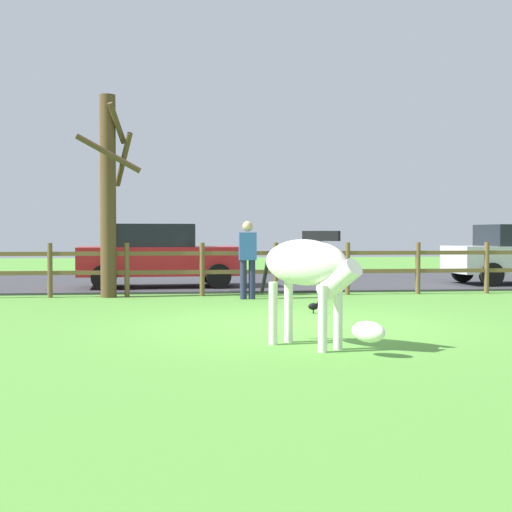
% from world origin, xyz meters
% --- Properties ---
extents(ground_plane, '(60.00, 60.00, 0.00)m').
position_xyz_m(ground_plane, '(0.00, 0.00, 0.00)').
color(ground_plane, '#549338').
extents(parking_asphalt, '(28.00, 7.40, 0.05)m').
position_xyz_m(parking_asphalt, '(0.00, 9.30, 0.03)').
color(parking_asphalt, '#38383D').
rests_on(parking_asphalt, ground_plane).
extents(paddock_fence, '(21.33, 0.11, 1.18)m').
position_xyz_m(paddock_fence, '(-0.39, 5.00, 0.67)').
color(paddock_fence, brown).
rests_on(paddock_fence, ground_plane).
extents(bare_tree, '(1.34, 1.33, 4.35)m').
position_xyz_m(bare_tree, '(-3.21, 4.92, 2.27)').
color(bare_tree, '#513A23').
rests_on(bare_tree, ground_plane).
extents(zebra, '(1.37, 1.61, 1.41)m').
position_xyz_m(zebra, '(-0.17, -2.27, 0.93)').
color(zebra, white).
rests_on(zebra, ground_plane).
extents(crow_on_grass, '(0.21, 0.10, 0.20)m').
position_xyz_m(crow_on_grass, '(0.59, 1.38, 0.13)').
color(crow_on_grass, black).
rests_on(crow_on_grass, ground_plane).
extents(parked_car_red, '(4.11, 2.10, 1.56)m').
position_xyz_m(parked_car_red, '(-2.21, 7.18, 0.84)').
color(parked_car_red, red).
rests_on(parked_car_red, parking_asphalt).
extents(visitor_near_fence, '(0.36, 0.23, 1.64)m').
position_xyz_m(visitor_near_fence, '(-0.28, 4.18, 0.91)').
color(visitor_near_fence, '#232847').
rests_on(visitor_near_fence, ground_plane).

